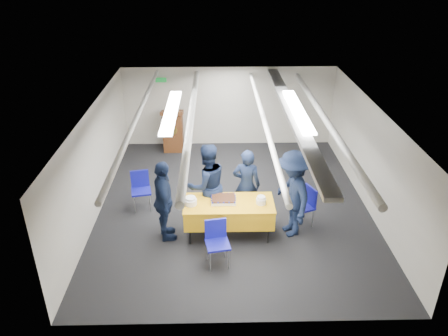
{
  "coord_description": "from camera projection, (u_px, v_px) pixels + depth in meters",
  "views": [
    {
      "loc": [
        -0.41,
        -8.5,
        5.29
      ],
      "look_at": [
        -0.22,
        -0.2,
        1.05
      ],
      "focal_mm": 35.0,
      "sensor_mm": 36.0,
      "label": 1
    }
  ],
  "objects": [
    {
      "name": "sailor_a",
      "position": [
        246.0,
        185.0,
        9.15
      ],
      "size": [
        0.65,
        0.48,
        1.62
      ],
      "primitive_type": "imported",
      "rotation": [
        0.0,
        0.0,
        2.97
      ],
      "color": "black",
      "rests_on": "ground"
    },
    {
      "name": "serving_table",
      "position": [
        229.0,
        212.0,
        8.7
      ],
      "size": [
        1.78,
        0.82,
        0.77
      ],
      "color": "black",
      "rests_on": "ground"
    },
    {
      "name": "sheet_cake",
      "position": [
        223.0,
        199.0,
        8.63
      ],
      "size": [
        0.5,
        0.39,
        0.09
      ],
      "color": "white",
      "rests_on": "serving_table"
    },
    {
      "name": "chair_right",
      "position": [
        306.0,
        202.0,
        9.06
      ],
      "size": [
        0.55,
        0.55,
        0.87
      ],
      "color": "gray",
      "rests_on": "ground"
    },
    {
      "name": "plate_stack_right",
      "position": [
        261.0,
        200.0,
        8.53
      ],
      "size": [
        0.2,
        0.2,
        0.16
      ],
      "color": "white",
      "rests_on": "serving_table"
    },
    {
      "name": "ground",
      "position": [
        234.0,
        205.0,
        9.98
      ],
      "size": [
        7.0,
        7.0,
        0.0
      ],
      "primitive_type": "plane",
      "color": "black",
      "rests_on": "ground"
    },
    {
      "name": "podium",
      "position": [
        173.0,
        130.0,
        12.38
      ],
      "size": [
        0.62,
        0.53,
        1.25
      ],
      "color": "brown",
      "rests_on": "ground"
    },
    {
      "name": "chair_left",
      "position": [
        141.0,
        186.0,
        9.68
      ],
      "size": [
        0.5,
        0.5,
        0.87
      ],
      "color": "gray",
      "rests_on": "ground"
    },
    {
      "name": "sailor_d",
      "position": [
        292.0,
        194.0,
        8.61
      ],
      "size": [
        0.93,
        1.31,
        1.83
      ],
      "primitive_type": "imported",
      "rotation": [
        0.0,
        0.0,
        -1.34
      ],
      "color": "black",
      "rests_on": "ground"
    },
    {
      "name": "room_shell",
      "position": [
        238.0,
        124.0,
        9.52
      ],
      "size": [
        6.0,
        7.0,
        2.3
      ],
      "color": "beige",
      "rests_on": "ground"
    },
    {
      "name": "chair_near",
      "position": [
        217.0,
        238.0,
        7.96
      ],
      "size": [
        0.49,
        0.49,
        0.87
      ],
      "color": "gray",
      "rests_on": "ground"
    },
    {
      "name": "sailor_b",
      "position": [
        207.0,
        185.0,
        8.95
      ],
      "size": [
        1.08,
        0.99,
        1.81
      ],
      "primitive_type": "imported",
      "rotation": [
        0.0,
        0.0,
        3.57
      ],
      "color": "black",
      "rests_on": "ground"
    },
    {
      "name": "sailor_c",
      "position": [
        164.0,
        201.0,
        8.49
      ],
      "size": [
        0.62,
        1.06,
        1.7
      ],
      "primitive_type": "imported",
      "rotation": [
        0.0,
        0.0,
        1.79
      ],
      "color": "black",
      "rests_on": "ground"
    },
    {
      "name": "plate_stack_left",
      "position": [
        191.0,
        201.0,
        8.51
      ],
      "size": [
        0.25,
        0.25,
        0.16
      ],
      "color": "white",
      "rests_on": "serving_table"
    }
  ]
}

